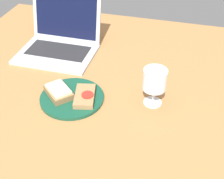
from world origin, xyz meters
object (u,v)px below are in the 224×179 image
wine_glass (155,81)px  laptop (60,39)px  sandwich_with_tomato (85,96)px  sandwich_with_cheese (59,92)px  plate (72,98)px

wine_glass → laptop: size_ratio=0.43×
sandwich_with_tomato → sandwich_with_cheese: bearing=-176.5°
sandwich_with_cheese → wine_glass: size_ratio=0.93×
sandwich_with_cheese → sandwich_with_tomato: size_ratio=0.95×
plate → wine_glass: size_ratio=1.65×
plate → sandwich_with_tomato: sandwich_with_tomato is taller
sandwich_with_cheese → wine_glass: bearing=10.3°
sandwich_with_tomato → laptop: laptop is taller
sandwich_with_tomato → wine_glass: (22.55, 5.22, 7.00)cm
wine_glass → plate: bearing=-168.6°
sandwich_with_tomato → laptop: size_ratio=0.42×
wine_glass → sandwich_with_cheese: bearing=-169.7°
plate → laptop: 35.29cm
sandwich_with_cheese → sandwich_with_tomato: sandwich_with_cheese is taller
plate → wine_glass: bearing=11.4°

